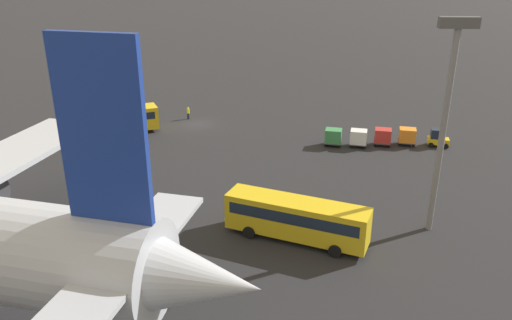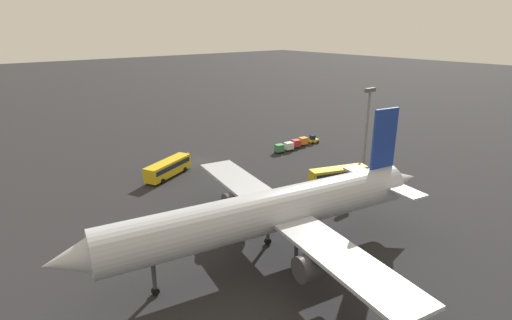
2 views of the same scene
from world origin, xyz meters
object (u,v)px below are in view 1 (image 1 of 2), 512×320
(cargo_cart_orange, at_px, (407,136))
(cargo_cart_red, at_px, (383,136))
(shuttle_bus_near, at_px, (110,120))
(shuttle_bus_far, at_px, (296,217))
(cargo_cart_white, at_px, (358,137))
(cargo_cart_green, at_px, (333,136))
(baggage_tug, at_px, (437,139))
(worker_person, at_px, (188,113))

(cargo_cart_orange, distance_m, cargo_cart_red, 2.97)
(shuttle_bus_near, xyz_separation_m, cargo_cart_orange, (-36.59, 1.58, -0.76))
(shuttle_bus_far, distance_m, cargo_cart_white, 22.92)
(shuttle_bus_near, bearing_deg, cargo_cart_green, 149.56)
(baggage_tug, relative_size, cargo_cart_green, 1.15)
(shuttle_bus_near, xyz_separation_m, worker_person, (-8.48, -7.13, -1.08))
(worker_person, relative_size, cargo_cart_white, 0.77)
(shuttle_bus_far, height_order, cargo_cart_orange, shuttle_bus_far)
(baggage_tug, distance_m, cargo_cart_red, 6.46)
(shuttle_bus_far, relative_size, cargo_cart_green, 5.12)
(cargo_cart_green, bearing_deg, baggage_tug, -176.91)
(cargo_cart_orange, distance_m, cargo_cart_green, 8.88)
(shuttle_bus_far, xyz_separation_m, baggage_tug, (-17.02, -22.42, -1.06))
(shuttle_bus_near, height_order, cargo_cart_red, shuttle_bus_near)
(cargo_cart_orange, bearing_deg, cargo_cart_white, 9.18)
(shuttle_bus_far, distance_m, cargo_cart_green, 22.26)
(cargo_cart_orange, bearing_deg, shuttle_bus_far, 59.07)
(baggage_tug, xyz_separation_m, worker_person, (31.62, -8.84, -0.07))
(cargo_cart_orange, xyz_separation_m, cargo_cart_green, (8.84, 0.80, 0.00))
(cargo_cart_orange, bearing_deg, cargo_cart_red, 6.60)
(shuttle_bus_near, height_order, cargo_cart_orange, shuttle_bus_near)
(baggage_tug, xyz_separation_m, cargo_cart_red, (6.45, 0.21, 0.25))
(worker_person, bearing_deg, baggage_tug, 164.38)
(worker_person, height_order, cargo_cart_orange, cargo_cart_orange)
(worker_person, bearing_deg, cargo_cart_green, 153.73)
(baggage_tug, xyz_separation_m, cargo_cart_orange, (3.51, -0.13, 0.25))
(shuttle_bus_near, height_order, worker_person, shuttle_bus_near)
(cargo_cart_orange, xyz_separation_m, cargo_cart_red, (2.95, 0.34, 0.00))
(shuttle_bus_far, xyz_separation_m, cargo_cart_red, (-10.56, -22.21, -0.81))
(shuttle_bus_far, height_order, cargo_cart_white, shuttle_bus_far)
(worker_person, xyz_separation_m, cargo_cart_white, (-22.22, 9.66, 0.32))
(cargo_cart_orange, relative_size, cargo_cart_green, 1.00)
(shuttle_bus_far, distance_m, baggage_tug, 28.17)
(cargo_cart_red, xyz_separation_m, cargo_cart_white, (2.95, 0.61, 0.00))
(worker_person, xyz_separation_m, cargo_cart_green, (-19.27, 9.51, 0.32))
(cargo_cart_orange, distance_m, cargo_cart_white, 5.97)
(worker_person, relative_size, cargo_cart_orange, 0.77)
(cargo_cart_red, bearing_deg, shuttle_bus_near, -3.26)
(worker_person, distance_m, cargo_cart_green, 21.49)
(shuttle_bus_near, distance_m, cargo_cart_red, 33.71)
(shuttle_bus_near, relative_size, cargo_cart_green, 5.21)
(shuttle_bus_near, bearing_deg, shuttle_bus_far, 108.18)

